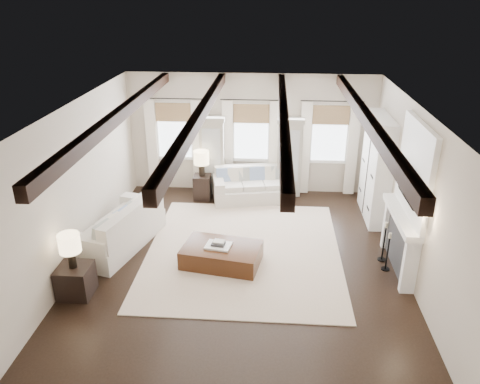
# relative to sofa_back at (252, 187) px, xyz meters

# --- Properties ---
(ground) EXTENTS (7.50, 7.50, 0.00)m
(ground) POSITION_rel_sofa_back_xyz_m (-0.07, -3.12, -0.36)
(ground) COLOR black
(ground) RESTS_ON ground
(room_shell) EXTENTS (6.54, 7.54, 3.22)m
(room_shell) POSITION_rel_sofa_back_xyz_m (0.68, -2.22, 1.53)
(room_shell) COLOR beige
(room_shell) RESTS_ON ground
(area_rug) EXTENTS (4.07, 4.59, 0.02)m
(area_rug) POSITION_rel_sofa_back_xyz_m (-0.05, -2.71, -0.35)
(area_rug) COLOR beige
(area_rug) RESTS_ON ground
(sofa_back) EXTENTS (2.16, 1.29, 0.87)m
(sofa_back) POSITION_rel_sofa_back_xyz_m (0.00, 0.00, 0.00)
(sofa_back) COLOR silver
(sofa_back) RESTS_ON ground
(sofa_left) EXTENTS (1.64, 2.52, 1.00)m
(sofa_left) POSITION_rel_sofa_back_xyz_m (-2.70, -2.67, 0.05)
(sofa_left) COLOR silver
(sofa_left) RESTS_ON ground
(ottoman) EXTENTS (1.68, 1.21, 0.40)m
(ottoman) POSITION_rel_sofa_back_xyz_m (-0.46, -3.23, -0.15)
(ottoman) COLOR black
(ottoman) RESTS_ON ground
(tray) EXTENTS (0.56, 0.46, 0.04)m
(tray) POSITION_rel_sofa_back_xyz_m (-0.52, -3.24, 0.07)
(tray) COLOR white
(tray) RESTS_ON ottoman
(book_lower) EXTENTS (0.29, 0.24, 0.04)m
(book_lower) POSITION_rel_sofa_back_xyz_m (-0.52, -3.24, 0.11)
(book_lower) COLOR #262628
(book_lower) RESTS_ON tray
(book_upper) EXTENTS (0.25, 0.21, 0.03)m
(book_upper) POSITION_rel_sofa_back_xyz_m (-0.51, -3.20, 0.14)
(book_upper) COLOR beige
(book_upper) RESTS_ON book_lower
(side_table_front) EXTENTS (0.59, 0.59, 0.59)m
(side_table_front) POSITION_rel_sofa_back_xyz_m (-3.00, -4.45, -0.06)
(side_table_front) COLOR black
(side_table_front) RESTS_ON ground
(lamp_front) EXTENTS (0.38, 0.38, 0.66)m
(lamp_front) POSITION_rel_sofa_back_xyz_m (-3.00, -4.45, 0.68)
(lamp_front) COLOR black
(lamp_front) RESTS_ON side_table_front
(side_table_back) EXTENTS (0.44, 0.44, 0.66)m
(side_table_back) POSITION_rel_sofa_back_xyz_m (-1.31, -0.07, -0.03)
(side_table_back) COLOR black
(side_table_back) RESTS_ON ground
(lamp_back) EXTENTS (0.39, 0.39, 0.68)m
(lamp_back) POSITION_rel_sofa_back_xyz_m (-1.31, -0.07, 0.76)
(lamp_back) COLOR black
(lamp_back) RESTS_ON side_table_back
(candlestick_near) EXTENTS (0.17, 0.17, 0.82)m
(candlestick_near) POSITION_rel_sofa_back_xyz_m (2.83, -3.20, -0.01)
(candlestick_near) COLOR black
(candlestick_near) RESTS_ON ground
(candlestick_far) EXTENTS (0.18, 0.18, 0.87)m
(candlestick_far) POSITION_rel_sofa_back_xyz_m (2.83, -2.85, 0.01)
(candlestick_far) COLOR black
(candlestick_far) RESTS_ON ground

